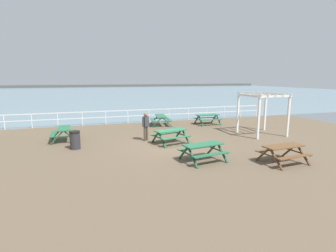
{
  "coord_description": "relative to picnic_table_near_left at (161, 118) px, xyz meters",
  "views": [
    {
      "loc": [
        -4.39,
        -13.55,
        3.68
      ],
      "look_at": [
        0.47,
        1.34,
        0.8
      ],
      "focal_mm": 28.32,
      "sensor_mm": 36.0,
      "label": 1
    }
  ],
  "objects": [
    {
      "name": "ground_plane",
      "position": [
        -1.38,
        -5.93,
        -0.68
      ],
      "size": [
        30.0,
        24.0,
        0.2
      ],
      "primitive_type": "cube",
      "color": "brown"
    },
    {
      "name": "picnic_table_near_right",
      "position": [
        -1.1,
        -5.66,
        0.0
      ],
      "size": [
        2.11,
        1.89,
        0.8
      ],
      "rotation": [
        0.0,
        0.0,
        0.24
      ],
      "color": "#286B47",
      "rests_on": "ground"
    },
    {
      "name": "picnic_table_near_left",
      "position": [
        0.0,
        0.0,
        0.0
      ],
      "size": [
        1.78,
        2.02,
        0.8
      ],
      "rotation": [
        0.0,
        0.0,
        1.41
      ],
      "color": "#286B47",
      "rests_on": "ground"
    },
    {
      "name": "sea_band",
      "position": [
        -1.38,
        46.82,
        -0.58
      ],
      "size": [
        142.0,
        90.0,
        0.01
      ],
      "primitive_type": "cube",
      "color": "gray",
      "rests_on": "ground"
    },
    {
      "name": "lattice_pergola",
      "position": [
        5.34,
        -5.19,
        1.41
      ],
      "size": [
        2.45,
        2.57,
        2.7
      ],
      "rotation": [
        0.0,
        0.0,
        0.0
      ],
      "color": "white",
      "rests_on": "ground"
    },
    {
      "name": "visitor",
      "position": [
        -2.27,
        -4.58,
        0.36
      ],
      "size": [
        0.47,
        0.36,
        1.66
      ],
      "rotation": [
        0.0,
        0.0,
        2.12
      ],
      "color": "#4C4233",
      "rests_on": "ground"
    },
    {
      "name": "picnic_table_far_right",
      "position": [
        -6.85,
        -3.12,
        0.0
      ],
      "size": [
        1.58,
        1.83,
        0.8
      ],
      "rotation": [
        0.0,
        0.0,
        1.59
      ],
      "color": "#286B47",
      "rests_on": "ground"
    },
    {
      "name": "picnic_table_seaward",
      "position": [
        -0.75,
        -9.14,
        0.0
      ],
      "size": [
        2.02,
        1.79,
        0.8
      ],
      "rotation": [
        0.0,
        0.0,
        0.16
      ],
      "color": "#286B47",
      "rests_on": "ground"
    },
    {
      "name": "picnic_table_far_left",
      "position": [
        3.67,
        -0.71,
        0.0
      ],
      "size": [
        1.83,
        1.58,
        0.8
      ],
      "rotation": [
        0.0,
        0.0,
        0.02
      ],
      "color": "#286B47",
      "rests_on": "ground"
    },
    {
      "name": "litter_bin",
      "position": [
        -6.21,
        -5.26,
        -0.1
      ],
      "size": [
        0.55,
        0.55,
        0.95
      ],
      "color": "#2D2D33",
      "rests_on": "ground"
    },
    {
      "name": "seaward_railing",
      "position": [
        -1.38,
        1.82,
        0.16
      ],
      "size": [
        23.07,
        0.07,
        1.08
      ],
      "color": "white",
      "rests_on": "ground"
    },
    {
      "name": "distant_shoreline",
      "position": [
        -1.38,
        89.82,
        -0.58
      ],
      "size": [
        142.0,
        6.0,
        1.8
      ],
      "primitive_type": "cube",
      "color": "#4C4C47",
      "rests_on": "ground"
    },
    {
      "name": "picnic_table_mid_centre",
      "position": [
        2.44,
        -10.49,
        0.0
      ],
      "size": [
        1.93,
        1.69,
        0.8
      ],
      "rotation": [
        0.0,
        0.0,
        0.09
      ],
      "color": "brown",
      "rests_on": "ground"
    }
  ]
}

